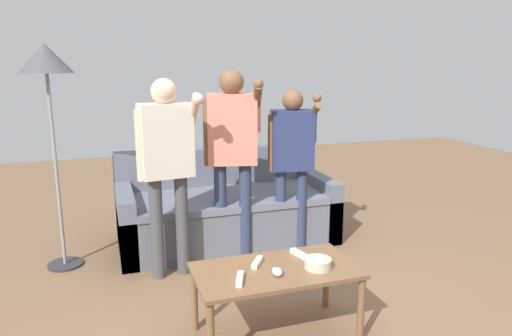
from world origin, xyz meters
TOP-DOWN VIEW (x-y plane):
  - ground_plane at (0.00, 0.00)m, footprint 12.00×12.00m
  - couch at (-0.11, 1.61)m, footprint 1.96×0.92m
  - coffee_table at (-0.23, -0.07)m, footprint 0.98×0.52m
  - snack_bowl at (0.01, -0.14)m, footprint 0.16×0.16m
  - game_remote_nunchuk at (-0.26, -0.15)m, footprint 0.06×0.09m
  - floor_lamp at (-1.53, 1.44)m, footprint 0.40×0.40m
  - player_left at (-0.71, 0.99)m, footprint 0.48×0.35m
  - player_center at (-0.16, 1.15)m, footprint 0.46×0.41m
  - player_right at (0.37, 1.14)m, footprint 0.42×0.34m
  - game_remote_wand_near at (-0.48, -0.16)m, footprint 0.09×0.16m
  - game_remote_wand_far at (-0.32, 0.02)m, footprint 0.11×0.14m
  - game_remote_wand_spare at (-0.03, 0.06)m, footprint 0.07×0.16m

SIDE VIEW (x-z plane):
  - ground_plane at x=0.00m, z-range 0.00..0.00m
  - couch at x=-0.11m, z-range -0.13..0.70m
  - coffee_table at x=-0.23m, z-range 0.17..0.61m
  - game_remote_wand_near at x=-0.48m, z-range 0.45..0.48m
  - game_remote_wand_spare at x=-0.03m, z-range 0.45..0.48m
  - game_remote_wand_far at x=-0.32m, z-range 0.45..0.48m
  - game_remote_nunchuk at x=-0.26m, z-range 0.45..0.50m
  - snack_bowl at x=0.01m, z-range 0.45..0.51m
  - player_right at x=0.37m, z-range 0.18..1.61m
  - player_left at x=-0.71m, z-range 0.20..1.74m
  - player_center at x=-0.16m, z-range 0.21..1.80m
  - floor_lamp at x=-1.53m, z-range 0.69..2.47m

